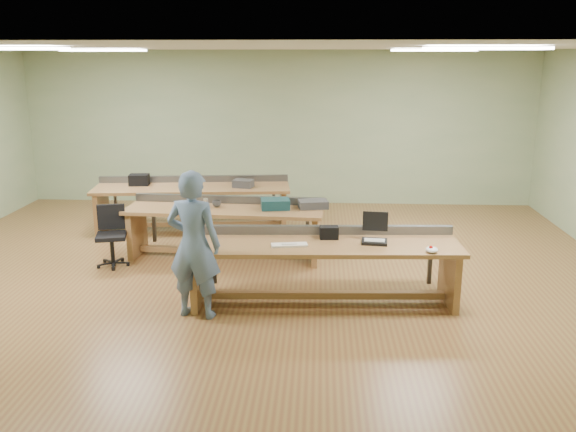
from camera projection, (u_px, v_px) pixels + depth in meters
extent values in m
plane|color=brown|center=(259.00, 269.00, 8.52)|extent=(10.00, 10.00, 0.00)
plane|color=silver|center=(256.00, 47.00, 7.75)|extent=(10.00, 10.00, 0.00)
cube|color=#99A980|center=(278.00, 128.00, 12.00)|extent=(10.00, 0.04, 3.00)
cube|color=#99A980|center=(199.00, 262.00, 4.28)|extent=(10.00, 0.04, 3.00)
cube|color=white|center=(6.00, 49.00, 6.44)|extent=(1.20, 0.50, 0.03)
cube|color=white|center=(104.00, 50.00, 9.33)|extent=(1.20, 0.50, 0.03)
cube|color=white|center=(485.00, 48.00, 6.18)|extent=(1.20, 0.50, 0.03)
cube|color=white|center=(433.00, 50.00, 9.08)|extent=(1.20, 0.50, 0.03)
cube|color=#9F6743|center=(324.00, 245.00, 7.19)|extent=(3.25, 1.01, 0.05)
cube|color=#9F6743|center=(198.00, 275.00, 7.30)|extent=(0.12, 0.76, 0.70)
cube|color=#9F6743|center=(449.00, 276.00, 7.28)|extent=(0.12, 0.76, 0.70)
cube|color=#9F6743|center=(323.00, 295.00, 7.35)|extent=(2.91, 0.24, 0.08)
cube|color=#53555B|center=(323.00, 230.00, 7.55)|extent=(3.21, 0.24, 0.11)
cube|color=#9F6743|center=(224.00, 210.00, 8.83)|extent=(2.91, 0.93, 0.05)
cube|color=#9F6743|center=(137.00, 232.00, 9.07)|extent=(0.12, 0.67, 0.70)
cube|color=#9F6743|center=(316.00, 238.00, 8.78)|extent=(0.12, 0.67, 0.70)
cube|color=#9F6743|center=(225.00, 251.00, 8.99)|extent=(2.58, 0.25, 0.08)
cube|color=#53555B|center=(229.00, 199.00, 9.14)|extent=(2.87, 0.25, 0.11)
cube|color=#9F6743|center=(192.00, 188.00, 10.28)|extent=(3.35, 1.20, 0.05)
cube|color=#9F6743|center=(102.00, 211.00, 10.31)|extent=(0.16, 0.78, 0.70)
cube|color=#9F6743|center=(283.00, 208.00, 10.45)|extent=(0.16, 0.78, 0.70)
cube|color=#9F6743|center=(194.00, 224.00, 10.44)|extent=(2.97, 0.40, 0.08)
cube|color=#53555B|center=(194.00, 179.00, 10.65)|extent=(3.27, 0.41, 0.11)
imported|color=slate|center=(194.00, 245.00, 6.80)|extent=(0.68, 0.51, 1.70)
cube|color=black|center=(374.00, 242.00, 7.20)|extent=(0.32, 0.27, 0.03)
cube|color=black|center=(375.00, 221.00, 7.26)|extent=(0.30, 0.05, 0.24)
cube|color=silver|center=(289.00, 245.00, 7.09)|extent=(0.44, 0.20, 0.02)
ellipsoid|color=white|center=(432.00, 250.00, 6.85)|extent=(0.15, 0.17, 0.07)
cube|color=black|center=(329.00, 233.00, 7.36)|extent=(0.23, 0.16, 0.15)
cylinder|color=black|center=(112.00, 252.00, 8.61)|extent=(0.06, 0.06, 0.42)
cube|color=black|center=(111.00, 236.00, 8.55)|extent=(0.49, 0.49, 0.06)
cube|color=black|center=(111.00, 217.00, 8.67)|extent=(0.38, 0.14, 0.36)
cylinder|color=black|center=(113.00, 264.00, 8.66)|extent=(0.56, 0.56, 0.06)
cube|color=#12363C|center=(275.00, 204.00, 8.79)|extent=(0.45, 0.36, 0.14)
cube|color=#353537|center=(313.00, 204.00, 8.83)|extent=(0.46, 0.34, 0.11)
imported|color=#353537|center=(217.00, 204.00, 8.90)|extent=(0.15, 0.15, 0.10)
cylinder|color=silver|center=(206.00, 203.00, 8.91)|extent=(0.07, 0.07, 0.12)
cube|color=black|center=(139.00, 180.00, 10.37)|extent=(0.35, 0.26, 0.19)
cube|color=#353537|center=(243.00, 183.00, 10.22)|extent=(0.36, 0.30, 0.13)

